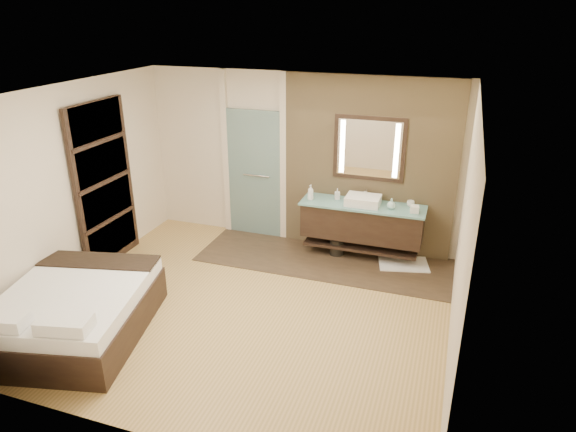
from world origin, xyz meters
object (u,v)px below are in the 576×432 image
(bed, at_px, (75,312))
(waste_bin, at_px, (337,247))
(mirror_unit, at_px, (369,149))
(vanity, at_px, (362,222))

(bed, relative_size, waste_bin, 7.97)
(bed, xyz_separation_m, waste_bin, (2.39, 3.01, -0.17))
(mirror_unit, distance_m, bed, 4.51)
(vanity, bearing_deg, bed, -131.79)
(mirror_unit, bearing_deg, waste_bin, -139.48)
(waste_bin, bearing_deg, bed, -128.47)
(mirror_unit, xyz_separation_m, waste_bin, (-0.36, -0.31, -1.51))
(mirror_unit, bearing_deg, vanity, -90.00)
(bed, bearing_deg, vanity, 35.37)
(mirror_unit, distance_m, waste_bin, 1.58)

